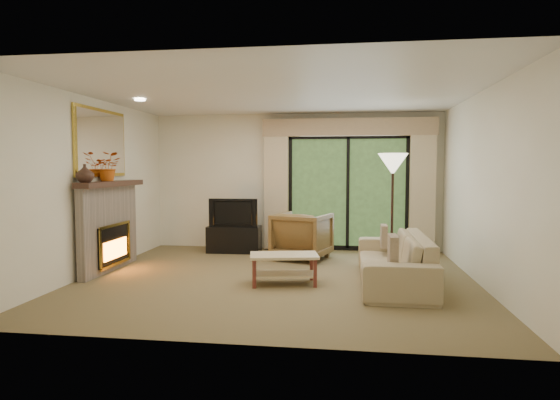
# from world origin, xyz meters

# --- Properties ---
(floor) EXTENTS (5.50, 5.50, 0.00)m
(floor) POSITION_xyz_m (0.00, 0.00, 0.00)
(floor) COLOR brown
(floor) RESTS_ON ground
(ceiling) EXTENTS (5.50, 5.50, 0.00)m
(ceiling) POSITION_xyz_m (0.00, 0.00, 2.60)
(ceiling) COLOR silver
(ceiling) RESTS_ON ground
(wall_back) EXTENTS (5.00, 0.00, 5.00)m
(wall_back) POSITION_xyz_m (0.00, 2.50, 1.30)
(wall_back) COLOR #F7ECCE
(wall_back) RESTS_ON ground
(wall_front) EXTENTS (5.00, 0.00, 5.00)m
(wall_front) POSITION_xyz_m (0.00, -2.50, 1.30)
(wall_front) COLOR #F7ECCE
(wall_front) RESTS_ON ground
(wall_left) EXTENTS (0.00, 5.00, 5.00)m
(wall_left) POSITION_xyz_m (-2.75, 0.00, 1.30)
(wall_left) COLOR #F7ECCE
(wall_left) RESTS_ON ground
(wall_right) EXTENTS (0.00, 5.00, 5.00)m
(wall_right) POSITION_xyz_m (2.75, 0.00, 1.30)
(wall_right) COLOR #F7ECCE
(wall_right) RESTS_ON ground
(fireplace) EXTENTS (0.24, 1.70, 1.37)m
(fireplace) POSITION_xyz_m (-2.63, 0.20, 0.69)
(fireplace) COLOR gray
(fireplace) RESTS_ON floor
(mirror) EXTENTS (0.07, 1.45, 1.02)m
(mirror) POSITION_xyz_m (-2.71, 0.20, 1.95)
(mirror) COLOR gold
(mirror) RESTS_ON wall_left
(sliding_door) EXTENTS (2.26, 0.10, 2.16)m
(sliding_door) POSITION_xyz_m (1.00, 2.45, 1.10)
(sliding_door) COLOR black
(sliding_door) RESTS_ON floor
(curtain_left) EXTENTS (0.45, 0.18, 2.35)m
(curtain_left) POSITION_xyz_m (-0.35, 2.34, 1.20)
(curtain_left) COLOR #CBB58F
(curtain_left) RESTS_ON floor
(curtain_right) EXTENTS (0.45, 0.18, 2.35)m
(curtain_right) POSITION_xyz_m (2.35, 2.34, 1.20)
(curtain_right) COLOR #CBB58F
(curtain_right) RESTS_ON floor
(cornice) EXTENTS (3.20, 0.24, 0.32)m
(cornice) POSITION_xyz_m (1.00, 2.36, 2.32)
(cornice) COLOR tan
(cornice) RESTS_ON wall_back
(media_console) EXTENTS (0.99, 0.46, 0.49)m
(media_console) POSITION_xyz_m (-1.09, 1.95, 0.24)
(media_console) COLOR black
(media_console) RESTS_ON floor
(tv) EXTENTS (0.90, 0.14, 0.52)m
(tv) POSITION_xyz_m (-1.09, 1.95, 0.75)
(tv) COLOR black
(tv) RESTS_ON media_console
(armchair) EXTENTS (1.09, 1.11, 0.81)m
(armchair) POSITION_xyz_m (0.22, 1.47, 0.41)
(armchair) COLOR brown
(armchair) RESTS_ON floor
(sofa) EXTENTS (0.91, 2.29, 0.67)m
(sofa) POSITION_xyz_m (1.61, -0.04, 0.33)
(sofa) COLOR tan
(sofa) RESTS_ON floor
(pillow_near) EXTENTS (0.11, 0.39, 0.39)m
(pillow_near) POSITION_xyz_m (1.53, -0.69, 0.56)
(pillow_near) COLOR brown
(pillow_near) RESTS_ON sofa
(pillow_far) EXTENTS (0.09, 0.34, 0.34)m
(pillow_far) POSITION_xyz_m (1.53, 0.62, 0.55)
(pillow_far) COLOR brown
(pillow_far) RESTS_ON sofa
(coffee_table) EXTENTS (0.99, 0.66, 0.41)m
(coffee_table) POSITION_xyz_m (0.14, -0.29, 0.20)
(coffee_table) COLOR #D1BB8A
(coffee_table) RESTS_ON floor
(floor_lamp) EXTENTS (0.51, 0.51, 1.80)m
(floor_lamp) POSITION_xyz_m (1.71, 1.25, 0.90)
(floor_lamp) COLOR #FFF5CD
(floor_lamp) RESTS_ON floor
(vase) EXTENTS (0.31, 0.31, 0.25)m
(vase) POSITION_xyz_m (-2.61, -0.47, 1.50)
(vase) COLOR #39231A
(vase) RESTS_ON fireplace
(branches) EXTENTS (0.47, 0.43, 0.44)m
(branches) POSITION_xyz_m (-2.61, 0.19, 1.59)
(branches) COLOR #C35413
(branches) RESTS_ON fireplace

